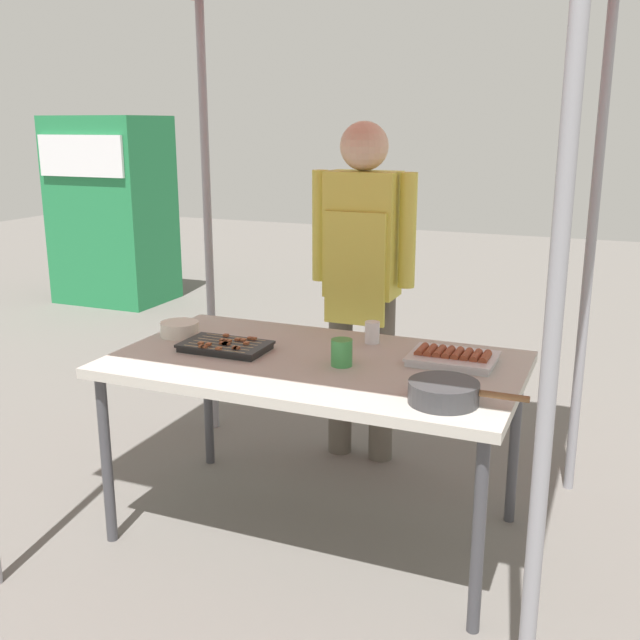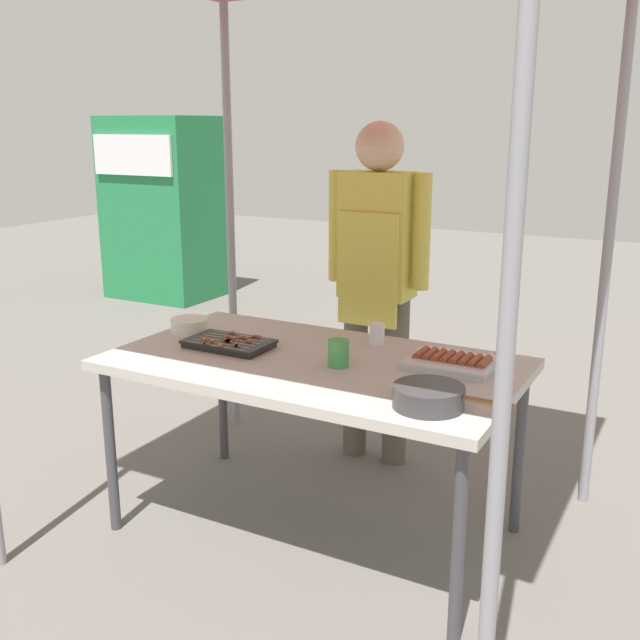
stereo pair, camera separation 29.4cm
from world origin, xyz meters
name	(u,v)px [view 2 (the right image)]	position (x,y,z in m)	size (l,w,h in m)	color
ground_plane	(314,529)	(0.00, 0.00, 0.00)	(18.00, 18.00, 0.00)	#66605B
stall_table	(314,372)	(0.00, 0.00, 0.70)	(1.60, 0.90, 0.75)	#B7B2A8
tray_grilled_sausages	(452,362)	(0.51, 0.17, 0.77)	(0.33, 0.25, 0.05)	silver
tray_meat_skewers	(229,343)	(-0.39, -0.03, 0.77)	(0.35, 0.21, 0.04)	black
cooking_wok	(429,396)	(0.58, -0.27, 0.79)	(0.40, 0.24, 0.07)	#38383A
condiment_bowl	(190,325)	(-0.68, 0.09, 0.78)	(0.17, 0.17, 0.06)	silver
drink_cup_near_edge	(377,334)	(0.13, 0.31, 0.80)	(0.06, 0.06, 0.09)	white
drink_cup_by_wok	(338,353)	(0.12, -0.03, 0.80)	(0.08, 0.08, 0.10)	#3F994C
vendor_woman	(377,266)	(-0.08, 0.76, 0.99)	(0.52, 0.23, 1.67)	#595147
neighbor_stall_left	(163,208)	(-3.41, 3.16, 0.86)	(0.99, 0.77, 1.72)	#237F47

